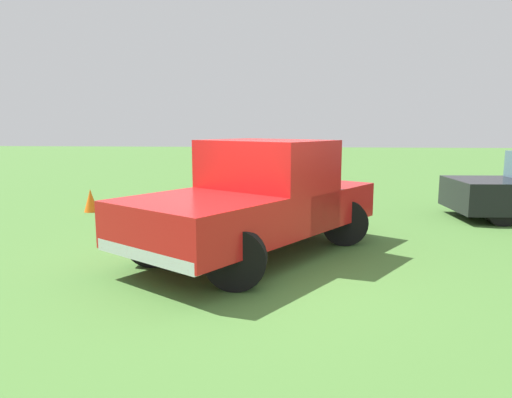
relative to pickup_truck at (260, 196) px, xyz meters
name	(u,v)px	position (x,y,z in m)	size (l,w,h in m)	color
ground_plane	(253,270)	(-0.03, -0.91, -0.94)	(80.00, 80.00, 0.00)	#477533
pickup_truck	(260,196)	(0.00, 0.00, 0.00)	(4.06, 4.78, 1.82)	black
person_bystander	(282,172)	(0.22, 3.90, -0.01)	(0.45, 0.45, 1.65)	#7A6B51
traffic_cone	(91,200)	(-4.35, 3.29, -0.66)	(0.32, 0.32, 0.55)	orange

